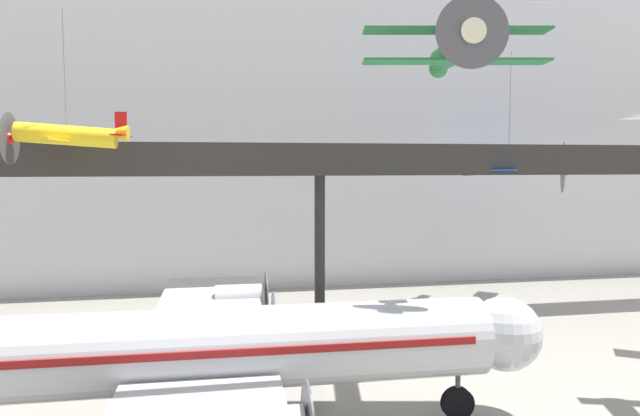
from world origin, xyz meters
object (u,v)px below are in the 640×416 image
at_px(suspended_plane_blue_trainer, 508,164).
at_px(suspended_plane_yellow_lowwing, 66,136).
at_px(suspended_plane_green_biplane, 454,51).
at_px(airliner_silver_main, 177,353).

xyz_separation_m(suspended_plane_blue_trainer, suspended_plane_yellow_lowwing, (-28.52, -5.86, 1.50)).
distance_m(suspended_plane_green_biplane, suspended_plane_blue_trainer, 18.66).
xyz_separation_m(airliner_silver_main, suspended_plane_blue_trainer, (22.30, 17.31, 6.77)).
relative_size(suspended_plane_green_biplane, suspended_plane_blue_trainer, 0.80).
xyz_separation_m(suspended_plane_green_biplane, suspended_plane_blue_trainer, (10.65, 14.52, -4.87)).
distance_m(airliner_silver_main, suspended_plane_yellow_lowwing, 15.44).
height_order(suspended_plane_green_biplane, suspended_plane_blue_trainer, suspended_plane_green_biplane).
bearing_deg(suspended_plane_yellow_lowwing, suspended_plane_green_biplane, 157.13).
height_order(airliner_silver_main, suspended_plane_blue_trainer, suspended_plane_blue_trainer).
height_order(suspended_plane_blue_trainer, suspended_plane_yellow_lowwing, suspended_plane_yellow_lowwing).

